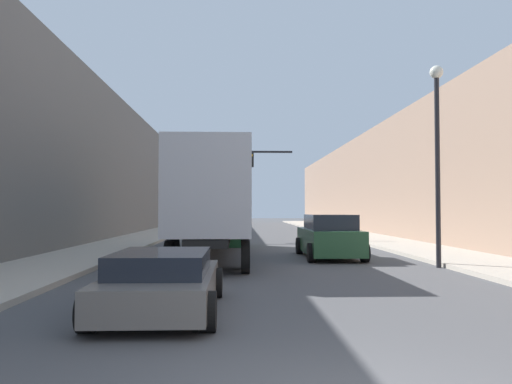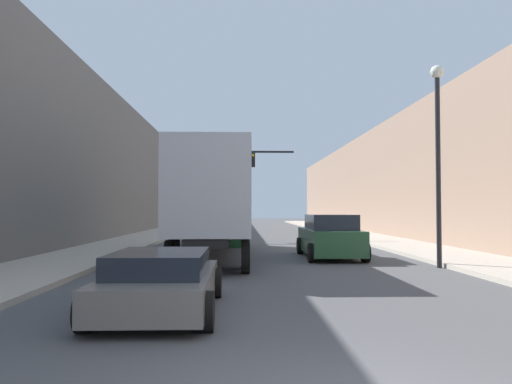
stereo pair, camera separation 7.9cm
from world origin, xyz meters
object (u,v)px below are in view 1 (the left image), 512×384
object	(u,v)px
semi_truck	(216,199)
sedan_car	(163,282)
suv_car	(329,237)
traffic_signal_gantry	(201,174)
street_lamp	(437,137)

from	to	relation	value
semi_truck	sedan_car	xyz separation A→B (m)	(-0.51, -10.93, -1.76)
sedan_car	suv_car	xyz separation A→B (m)	(5.03, 10.23, 0.25)
sedan_car	traffic_signal_gantry	size ratio (longest dim) A/B	0.56
sedan_car	suv_car	world-z (taller)	suv_car
suv_car	street_lamp	xyz separation A→B (m)	(2.99, -3.45, 3.50)
semi_truck	sedan_car	distance (m)	11.08
semi_truck	traffic_signal_gantry	distance (m)	10.99
street_lamp	traffic_signal_gantry	bearing A→B (deg)	120.86
sedan_car	traffic_signal_gantry	world-z (taller)	traffic_signal_gantry
suv_car	traffic_signal_gantry	world-z (taller)	traffic_signal_gantry
suv_car	traffic_signal_gantry	xyz separation A→B (m)	(-5.92, 11.45, 3.30)
semi_truck	traffic_signal_gantry	size ratio (longest dim) A/B	1.70
sedan_car	street_lamp	world-z (taller)	street_lamp
traffic_signal_gantry	suv_car	bearing A→B (deg)	-62.68
semi_truck	traffic_signal_gantry	world-z (taller)	traffic_signal_gantry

